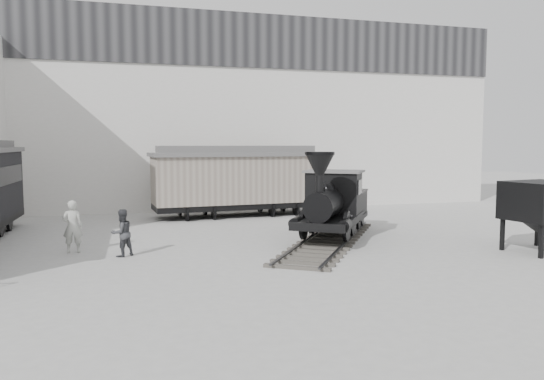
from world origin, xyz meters
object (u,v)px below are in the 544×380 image
object	(u,v)px
locomotive	(332,208)
coal_hopper	(541,206)
visitor_a	(73,227)
visitor_b	(122,233)
boxcar	(238,179)

from	to	relation	value
locomotive	coal_hopper	xyz separation A→B (m)	(6.03, -4.20, 0.35)
visitor_a	visitor_b	size ratio (longest dim) A/B	1.15
boxcar	locomotive	bearing A→B (deg)	-78.59
coal_hopper	boxcar	bearing A→B (deg)	113.85
visitor_a	coal_hopper	size ratio (longest dim) A/B	0.71
boxcar	visitor_a	world-z (taller)	boxcar
coal_hopper	visitor_a	bearing A→B (deg)	154.14
visitor_b	coal_hopper	distance (m)	14.33
locomotive	visitor_b	xyz separation A→B (m)	(-7.94, -1.08, -0.46)
visitor_b	visitor_a	bearing A→B (deg)	-65.75
boxcar	coal_hopper	size ratio (longest dim) A/B	3.56
locomotive	visitor_a	size ratio (longest dim) A/B	5.00
visitor_a	visitor_b	distance (m)	1.96
visitor_b	boxcar	bearing A→B (deg)	-155.78
locomotive	boxcar	world-z (taller)	boxcar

